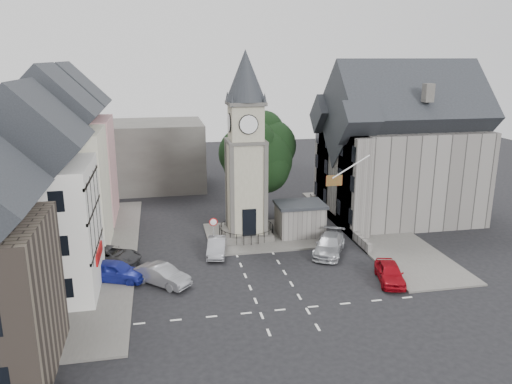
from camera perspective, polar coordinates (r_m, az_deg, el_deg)
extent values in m
plane|color=black|center=(37.64, 1.04, -9.37)|extent=(120.00, 120.00, 0.00)
cube|color=#595651|center=(42.73, -17.49, -6.91)|extent=(6.00, 30.00, 0.14)
cube|color=#595651|center=(48.29, 13.08, -4.02)|extent=(6.00, 26.00, 0.14)
cube|color=#595651|center=(45.13, 0.77, -4.97)|extent=(10.00, 8.00, 0.16)
cube|color=silver|center=(32.85, 3.11, -13.27)|extent=(20.00, 8.00, 0.01)
cube|color=#4C4944|center=(44.77, -1.12, -4.77)|extent=(4.20, 4.20, 0.70)
torus|color=black|center=(44.53, -1.12, -3.89)|extent=(4.86, 4.86, 0.06)
cube|color=gray|center=(43.48, -1.15, 0.63)|extent=(3.00, 3.00, 8.00)
cube|color=black|center=(42.91, -0.79, -3.48)|extent=(1.20, 0.25, 2.40)
cube|color=#4C4944|center=(42.64, -1.17, 5.83)|extent=(3.30, 3.30, 0.25)
cube|color=gray|center=(42.41, -1.19, 7.97)|extent=(2.70, 2.70, 3.20)
cylinder|color=white|center=(41.04, -0.84, 7.72)|extent=(1.50, 0.12, 1.50)
cube|color=#4C4944|center=(42.23, -1.20, 10.12)|extent=(3.10, 3.10, 0.30)
cone|color=black|center=(42.09, -1.22, 13.17)|extent=(3.40, 3.40, 4.20)
cube|color=#66625E|center=(45.00, 5.03, -3.30)|extent=(4.00, 3.00, 2.80)
cube|color=black|center=(44.53, 5.07, -1.41)|extent=(4.30, 3.30, 0.25)
cylinder|color=black|center=(49.23, 0.15, -0.63)|extent=(0.70, 0.70, 4.40)
cylinder|color=black|center=(41.72, -4.87, -5.04)|extent=(0.10, 0.10, 2.50)
cone|color=#A50C0C|center=(41.21, -4.89, -3.45)|extent=(0.70, 0.06, 0.70)
cone|color=white|center=(41.19, -4.89, -3.46)|extent=(0.54, 0.04, 0.54)
cube|color=#D4929B|center=(51.24, -20.13, 2.28)|extent=(7.50, 7.00, 10.00)
cube|color=#F5EECD|center=(43.57, -21.65, -0.03)|extent=(7.50, 7.00, 10.00)
cube|color=silver|center=(36.20, -23.73, -4.07)|extent=(7.50, 7.00, 9.00)
cube|color=#4C4944|center=(62.71, -15.30, 3.98)|extent=(20.00, 10.00, 8.00)
cube|color=#66625E|center=(51.39, 16.11, 2.08)|extent=(14.00, 10.00, 9.00)
cube|color=#66625E|center=(45.74, 11.15, 0.81)|extent=(1.60, 4.40, 9.00)
cube|color=#66625E|center=(52.09, 8.28, 2.70)|extent=(1.60, 4.40, 9.00)
cube|color=#66625E|center=(48.88, 9.16, -3.10)|extent=(0.40, 16.00, 0.90)
cylinder|color=white|center=(41.35, 10.82, 2.87)|extent=(3.17, 0.10, 1.89)
plane|color=#B21414|center=(41.10, 8.93, 1.30)|extent=(1.40, 0.00, 1.40)
imported|color=navy|center=(37.66, -15.78, -8.68)|extent=(4.87, 3.38, 1.54)
imported|color=#919298|center=(36.37, -10.64, -9.33)|extent=(4.18, 4.01, 1.42)
imported|color=#323235|center=(40.79, -16.40, -6.97)|extent=(5.42, 3.99, 1.37)
imported|color=#94959C|center=(41.01, -4.52, -6.26)|extent=(2.12, 4.26, 1.34)
imported|color=#AAADB2|center=(41.52, 8.39, -5.97)|extent=(4.37, 5.62, 1.52)
imported|color=#9E0813|center=(37.40, 15.05, -8.89)|extent=(2.62, 4.46, 1.42)
imported|color=beige|center=(47.15, 12.96, -3.35)|extent=(0.83, 0.74, 1.91)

